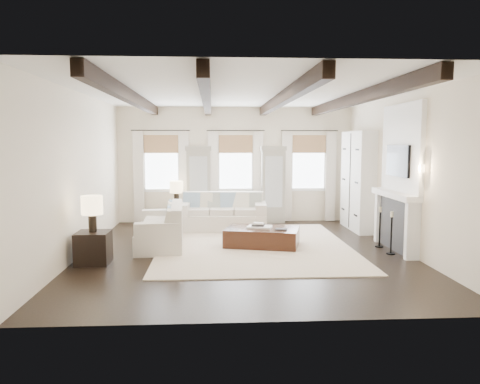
{
  "coord_description": "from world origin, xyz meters",
  "views": [
    {
      "loc": [
        -0.64,
        -9.31,
        2.21
      ],
      "look_at": [
        -0.05,
        0.75,
        1.15
      ],
      "focal_mm": 35.0,
      "sensor_mm": 36.0,
      "label": 1
    }
  ],
  "objects": [
    {
      "name": "lamp_back",
      "position": [
        -1.61,
        3.17,
        1.0
      ],
      "size": [
        0.35,
        0.35,
        0.61
      ],
      "color": "black",
      "rests_on": "side_table_back"
    },
    {
      "name": "ground",
      "position": [
        0.0,
        0.0,
        0.0
      ],
      "size": [
        7.5,
        7.5,
        0.0
      ],
      "primitive_type": "plane",
      "color": "black",
      "rests_on": "ground"
    },
    {
      "name": "room_shell",
      "position": [
        0.75,
        0.9,
        1.89
      ],
      "size": [
        6.54,
        7.54,
        3.22
      ],
      "color": "#F6E7CC",
      "rests_on": "ground"
    },
    {
      "name": "ottoman",
      "position": [
        0.41,
        0.49,
        0.2
      ],
      "size": [
        1.72,
        1.31,
        0.4
      ],
      "primitive_type": "cube",
      "rotation": [
        0.0,
        0.0,
        -0.26
      ],
      "color": "black",
      "rests_on": "ground"
    },
    {
      "name": "book_lower",
      "position": [
        0.33,
        0.54,
        0.46
      ],
      "size": [
        0.3,
        0.26,
        0.04
      ],
      "primitive_type": "cube",
      "rotation": [
        0.0,
        0.0,
        -0.26
      ],
      "color": "#262628",
      "rests_on": "tray"
    },
    {
      "name": "book_loose",
      "position": [
        0.78,
        0.25,
        0.41
      ],
      "size": [
        0.28,
        0.24,
        0.03
      ],
      "primitive_type": "cube",
      "rotation": [
        0.0,
        0.0,
        -0.26
      ],
      "color": "#262628",
      "rests_on": "ottoman"
    },
    {
      "name": "side_table_back",
      "position": [
        -1.61,
        3.17,
        0.29
      ],
      "size": [
        0.39,
        0.39,
        0.59
      ],
      "primitive_type": "cube",
      "color": "black",
      "rests_on": "ground"
    },
    {
      "name": "sofa_back",
      "position": [
        -0.4,
        2.5,
        0.39
      ],
      "size": [
        2.27,
        1.13,
        0.95
      ],
      "color": "silver",
      "rests_on": "ground"
    },
    {
      "name": "candlestick_far",
      "position": [
        2.9,
        0.29,
        0.36
      ],
      "size": [
        0.17,
        0.17,
        0.86
      ],
      "color": "black",
      "rests_on": "ground"
    },
    {
      "name": "area_rug",
      "position": [
        0.24,
        0.55,
        0.01
      ],
      "size": [
        4.03,
        4.95,
        0.02
      ],
      "primitive_type": "cube",
      "color": "beige",
      "rests_on": "ground"
    },
    {
      "name": "sofa_left",
      "position": [
        -1.71,
        0.69,
        0.36
      ],
      "size": [
        1.07,
        2.15,
        0.9
      ],
      "color": "silver",
      "rests_on": "ground"
    },
    {
      "name": "candlestick_near",
      "position": [
        2.9,
        -0.35,
        0.36
      ],
      "size": [
        0.17,
        0.17,
        0.86
      ],
      "color": "black",
      "rests_on": "ground"
    },
    {
      "name": "lamp_front",
      "position": [
        -2.84,
        -0.74,
        1.04
      ],
      "size": [
        0.39,
        0.39,
        0.67
      ],
      "color": "black",
      "rests_on": "side_table_front"
    },
    {
      "name": "side_table_front",
      "position": [
        -2.84,
        -0.74,
        0.3
      ],
      "size": [
        0.59,
        0.59,
        0.59
      ],
      "primitive_type": "cube",
      "color": "black",
      "rests_on": "ground"
    },
    {
      "name": "book_upper",
      "position": [
        0.33,
        0.52,
        0.49
      ],
      "size": [
        0.26,
        0.22,
        0.03
      ],
      "primitive_type": "cube",
      "rotation": [
        0.0,
        0.0,
        -0.26
      ],
      "color": "beige",
      "rests_on": "book_lower"
    },
    {
      "name": "tray",
      "position": [
        0.36,
        0.51,
        0.42
      ],
      "size": [
        0.58,
        0.5,
        0.04
      ],
      "primitive_type": "cube",
      "rotation": [
        0.0,
        0.0,
        -0.26
      ],
      "color": "white",
      "rests_on": "ottoman"
    }
  ]
}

